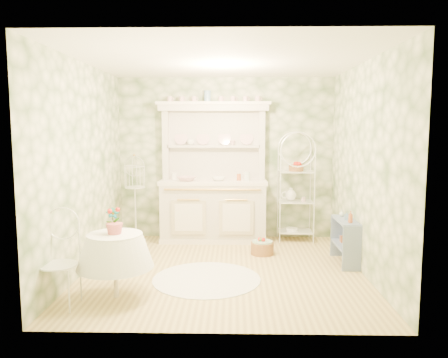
{
  "coord_description": "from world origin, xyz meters",
  "views": [
    {
      "loc": [
        0.14,
        -5.58,
        1.85
      ],
      "look_at": [
        0.0,
        0.5,
        1.15
      ],
      "focal_mm": 35.0,
      "sensor_mm": 36.0,
      "label": 1
    }
  ],
  "objects_px": {
    "birdcage_stand": "(135,200)",
    "round_table": "(116,266)",
    "bakers_rack": "(296,189)",
    "cafe_chair": "(58,265)",
    "floor_basket": "(262,247)",
    "kitchen_dresser": "(213,172)",
    "side_shelf": "(345,243)"
  },
  "relations": [
    {
      "from": "cafe_chair",
      "to": "floor_basket",
      "type": "distance_m",
      "value": 3.01
    },
    {
      "from": "kitchen_dresser",
      "to": "birdcage_stand",
      "type": "relative_size",
      "value": 1.65
    },
    {
      "from": "birdcage_stand",
      "to": "round_table",
      "type": "bearing_deg",
      "value": -82.56
    },
    {
      "from": "kitchen_dresser",
      "to": "birdcage_stand",
      "type": "distance_m",
      "value": 1.35
    },
    {
      "from": "floor_basket",
      "to": "cafe_chair",
      "type": "bearing_deg",
      "value": -138.61
    },
    {
      "from": "kitchen_dresser",
      "to": "round_table",
      "type": "relative_size",
      "value": 3.24
    },
    {
      "from": "cafe_chair",
      "to": "floor_basket",
      "type": "relative_size",
      "value": 2.76
    },
    {
      "from": "kitchen_dresser",
      "to": "floor_basket",
      "type": "bearing_deg",
      "value": -45.75
    },
    {
      "from": "floor_basket",
      "to": "kitchen_dresser",
      "type": "bearing_deg",
      "value": 134.25
    },
    {
      "from": "side_shelf",
      "to": "floor_basket",
      "type": "height_order",
      "value": "side_shelf"
    },
    {
      "from": "side_shelf",
      "to": "round_table",
      "type": "xyz_separation_m",
      "value": [
        -2.84,
        -1.29,
        0.07
      ]
    },
    {
      "from": "round_table",
      "to": "birdcage_stand",
      "type": "relative_size",
      "value": 0.51
    },
    {
      "from": "round_table",
      "to": "floor_basket",
      "type": "bearing_deg",
      "value": 44.6
    },
    {
      "from": "bakers_rack",
      "to": "round_table",
      "type": "distance_m",
      "value": 3.48
    },
    {
      "from": "side_shelf",
      "to": "birdcage_stand",
      "type": "relative_size",
      "value": 0.47
    },
    {
      "from": "side_shelf",
      "to": "round_table",
      "type": "bearing_deg",
      "value": -157.14
    },
    {
      "from": "bakers_rack",
      "to": "cafe_chair",
      "type": "relative_size",
      "value": 1.91
    },
    {
      "from": "round_table",
      "to": "cafe_chair",
      "type": "relative_size",
      "value": 0.78
    },
    {
      "from": "cafe_chair",
      "to": "side_shelf",
      "type": "bearing_deg",
      "value": 20.58
    },
    {
      "from": "bakers_rack",
      "to": "cafe_chair",
      "type": "bearing_deg",
      "value": -132.58
    },
    {
      "from": "birdcage_stand",
      "to": "floor_basket",
      "type": "relative_size",
      "value": 4.25
    },
    {
      "from": "bakers_rack",
      "to": "birdcage_stand",
      "type": "distance_m",
      "value": 2.64
    },
    {
      "from": "kitchen_dresser",
      "to": "birdcage_stand",
      "type": "xyz_separation_m",
      "value": [
        -1.26,
        -0.14,
        -0.45
      ]
    },
    {
      "from": "birdcage_stand",
      "to": "side_shelf",
      "type": "bearing_deg",
      "value": -18.46
    },
    {
      "from": "side_shelf",
      "to": "bakers_rack",
      "type": "bearing_deg",
      "value": 110.75
    },
    {
      "from": "birdcage_stand",
      "to": "floor_basket",
      "type": "xyz_separation_m",
      "value": [
        2.03,
        -0.64,
        -0.59
      ]
    },
    {
      "from": "side_shelf",
      "to": "round_table",
      "type": "distance_m",
      "value": 3.12
    },
    {
      "from": "cafe_chair",
      "to": "kitchen_dresser",
      "type": "bearing_deg",
      "value": 57.31
    },
    {
      "from": "round_table",
      "to": "cafe_chair",
      "type": "xyz_separation_m",
      "value": [
        -0.52,
        -0.28,
        0.1
      ]
    },
    {
      "from": "bakers_rack",
      "to": "round_table",
      "type": "height_order",
      "value": "bakers_rack"
    },
    {
      "from": "round_table",
      "to": "floor_basket",
      "type": "relative_size",
      "value": 2.16
    },
    {
      "from": "birdcage_stand",
      "to": "bakers_rack",
      "type": "bearing_deg",
      "value": 4.53
    }
  ]
}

